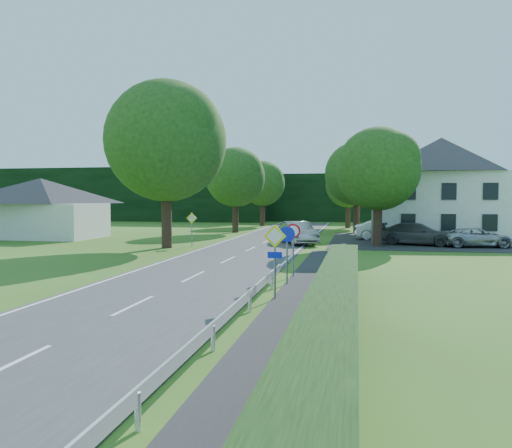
% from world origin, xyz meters
% --- Properties ---
extents(ground, '(160.00, 160.00, 0.00)m').
position_xyz_m(ground, '(0.00, 0.00, 0.00)').
color(ground, '#2E4F16').
rests_on(ground, ground).
extents(road, '(7.00, 80.00, 0.04)m').
position_xyz_m(road, '(0.00, 20.00, 0.02)').
color(road, '#3A3A3C').
rests_on(road, ground).
extents(footpath, '(1.50, 44.00, 0.04)m').
position_xyz_m(footpath, '(4.95, 2.00, 0.02)').
color(footpath, '#242427').
rests_on(footpath, ground).
extents(parking_pad, '(14.00, 16.00, 0.04)m').
position_xyz_m(parking_pad, '(12.00, 33.00, 0.02)').
color(parking_pad, '#242427').
rests_on(parking_pad, ground).
extents(line_edge_left, '(0.12, 80.00, 0.01)m').
position_xyz_m(line_edge_left, '(-3.25, 20.00, 0.04)').
color(line_edge_left, white).
rests_on(line_edge_left, road).
extents(line_edge_right, '(0.12, 80.00, 0.01)m').
position_xyz_m(line_edge_right, '(3.25, 20.00, 0.04)').
color(line_edge_right, white).
rests_on(line_edge_right, road).
extents(line_centre, '(0.12, 80.00, 0.01)m').
position_xyz_m(line_centre, '(0.00, 20.00, 0.04)').
color(line_centre, white).
rests_on(line_centre, road).
extents(guardrail, '(0.12, 26.00, 0.69)m').
position_xyz_m(guardrail, '(3.85, -1.00, 0.34)').
color(guardrail, white).
rests_on(guardrail, ground).
extents(hedge_right, '(1.20, 30.00, 1.30)m').
position_xyz_m(hedge_right, '(6.50, 0.00, 0.65)').
color(hedge_right, black).
rests_on(hedge_right, ground).
extents(tree_main, '(9.40, 9.40, 11.64)m').
position_xyz_m(tree_main, '(-6.00, 24.00, 5.82)').
color(tree_main, '#1F4414').
rests_on(tree_main, ground).
extents(tree_left_far, '(7.00, 7.00, 8.58)m').
position_xyz_m(tree_left_far, '(-5.00, 40.00, 4.29)').
color(tree_left_far, '#1F4414').
rests_on(tree_left_far, ground).
extents(tree_right_far, '(7.40, 7.40, 9.09)m').
position_xyz_m(tree_right_far, '(7.00, 42.00, 4.54)').
color(tree_right_far, '#1F4414').
rests_on(tree_right_far, ground).
extents(tree_left_back, '(6.60, 6.60, 8.07)m').
position_xyz_m(tree_left_back, '(-4.50, 52.00, 4.04)').
color(tree_left_back, '#1F4414').
rests_on(tree_left_back, ground).
extents(tree_right_back, '(6.20, 6.20, 7.56)m').
position_xyz_m(tree_right_back, '(6.00, 50.00, 3.78)').
color(tree_right_back, '#1F4414').
rests_on(tree_right_back, ground).
extents(tree_right_mid, '(7.00, 7.00, 8.58)m').
position_xyz_m(tree_right_mid, '(8.50, 28.00, 4.29)').
color(tree_right_mid, '#1F4414').
rests_on(tree_right_mid, ground).
extents(treeline_left, '(44.00, 6.00, 8.00)m').
position_xyz_m(treeline_left, '(-28.00, 62.00, 4.00)').
color(treeline_left, black).
rests_on(treeline_left, ground).
extents(treeline_right, '(30.00, 5.00, 7.00)m').
position_xyz_m(treeline_right, '(8.00, 66.00, 3.50)').
color(treeline_right, black).
rests_on(treeline_right, ground).
extents(bungalow_left, '(11.00, 6.50, 5.20)m').
position_xyz_m(bungalow_left, '(-20.00, 30.00, 2.71)').
color(bungalow_left, silver).
rests_on(bungalow_left, ground).
extents(house_white, '(10.60, 8.40, 8.60)m').
position_xyz_m(house_white, '(14.00, 36.00, 4.41)').
color(house_white, silver).
rests_on(house_white, ground).
extents(streetlight, '(2.03, 0.18, 8.00)m').
position_xyz_m(streetlight, '(8.06, 30.00, 4.46)').
color(streetlight, gray).
rests_on(streetlight, ground).
extents(sign_priority_right, '(0.78, 0.09, 2.59)m').
position_xyz_m(sign_priority_right, '(4.30, 7.98, 1.80)').
color(sign_priority_right, gray).
rests_on(sign_priority_right, ground).
extents(sign_roundabout, '(0.64, 0.08, 2.37)m').
position_xyz_m(sign_roundabout, '(4.30, 10.98, 1.67)').
color(sign_roundabout, gray).
rests_on(sign_roundabout, ground).
extents(sign_speed_limit, '(0.64, 0.11, 2.37)m').
position_xyz_m(sign_speed_limit, '(4.30, 12.97, 1.77)').
color(sign_speed_limit, gray).
rests_on(sign_speed_limit, ground).
extents(sign_priority_left, '(0.78, 0.09, 2.44)m').
position_xyz_m(sign_priority_left, '(-4.50, 24.98, 1.72)').
color(sign_priority_left, gray).
rests_on(sign_priority_left, ground).
extents(moving_car, '(3.67, 5.37, 1.68)m').
position_xyz_m(moving_car, '(2.70, 28.48, 0.88)').
color(moving_car, '#9F9FA3').
rests_on(moving_car, road).
extents(motorcycle, '(1.09, 2.08, 1.04)m').
position_xyz_m(motorcycle, '(0.14, 34.40, 0.56)').
color(motorcycle, black).
rests_on(motorcycle, road).
extents(parked_car_silver_a, '(5.07, 1.93, 1.65)m').
position_xyz_m(parked_car_silver_a, '(9.38, 33.41, 0.87)').
color(parked_car_silver_a, silver).
rests_on(parked_car_silver_a, parking_pad).
extents(parked_car_grey, '(5.95, 3.67, 1.61)m').
position_xyz_m(parked_car_grey, '(11.41, 29.38, 0.84)').
color(parked_car_grey, '#444449').
rests_on(parked_car_grey, parking_pad).
extents(parked_car_silver_b, '(5.06, 2.79, 1.34)m').
position_xyz_m(parked_car_silver_b, '(15.41, 28.58, 0.71)').
color(parked_car_silver_b, '#A9A8AF').
rests_on(parked_car_silver_b, parking_pad).
extents(parasol, '(2.27, 2.31, 1.84)m').
position_xyz_m(parasol, '(10.15, 33.69, 0.96)').
color(parasol, '#A80D2C').
rests_on(parasol, parking_pad).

